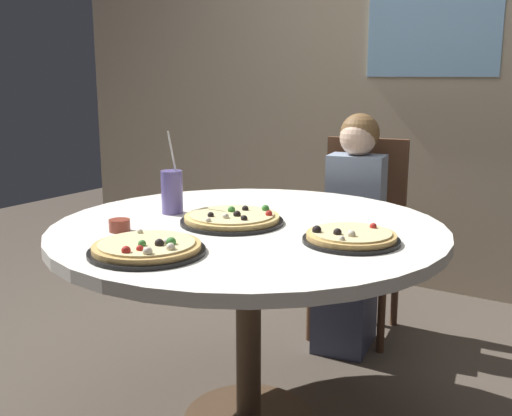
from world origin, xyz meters
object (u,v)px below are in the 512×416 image
Objects in this scene: dining_table at (248,248)px; pizza_cheese at (147,248)px; diner_child at (351,243)px; soda_cup at (173,192)px; chair_wooden at (361,225)px; sauce_bowl at (120,225)px; pizza_pepperoni at (351,237)px; pizza_veggie at (232,219)px.

dining_table is 0.46m from pizza_cheese.
diner_child is 3.53× the size of soda_cup.
chair_wooden is 1.39m from sauce_bowl.
soda_cup reaches higher than pizza_pepperoni.
dining_table is 4.42× the size of soda_cup.
pizza_veggie is 0.45m from pizza_pepperoni.
dining_table is 3.97× the size of pizza_cheese.
soda_cup reaches higher than pizza_cheese.
chair_wooden reaches higher than pizza_cheese.
pizza_cheese is at bearing -89.71° from pizza_veggie.
pizza_cheese is (-0.07, -1.30, 0.28)m from diner_child.
chair_wooden is 1.50m from pizza_cheese.
diner_child is 3.01× the size of pizza_veggie.
pizza_pepperoni is at bearing -68.98° from chair_wooden.
chair_wooden reaches higher than sauce_bowl.
diner_child is (0.03, -0.18, -0.05)m from chair_wooden.
pizza_pepperoni is at bearing -2.41° from dining_table.
chair_wooden is at bearing 87.58° from pizza_veggie.
chair_wooden is 0.88× the size of diner_child.
pizza_veggie is at bearing -94.73° from diner_child.
pizza_cheese and pizza_pepperoni have the same top height.
soda_cup is (-0.32, -1.03, 0.30)m from chair_wooden.
pizza_pepperoni is (0.45, 0.43, -0.00)m from pizza_cheese.
soda_cup reaches higher than pizza_veggie.
pizza_cheese is at bearing -29.62° from sauce_bowl.
pizza_veggie and pizza_cheese have the same top height.
pizza_pepperoni is (0.45, -0.00, -0.00)m from pizza_veggie.
diner_child is 1.33m from pizza_cheese.
sauce_bowl reaches higher than dining_table.
pizza_cheese is at bearing -58.06° from soda_cup.
soda_cup is 4.38× the size of sauce_bowl.
soda_cup is at bearing 179.28° from dining_table.
dining_table is 0.44m from sauce_bowl.
pizza_cheese is 0.62m from pizza_pepperoni.
pizza_veggie is at bearing 179.37° from pizza_pepperoni.
sauce_bowl is at bearing -130.78° from pizza_veggie.
diner_child is 3.58× the size of pizza_pepperoni.
chair_wooden is 1.07m from pizza_veggie.
soda_cup is (-0.28, 0.02, 0.06)m from pizza_veggie.
soda_cup is (-0.73, 0.02, 0.06)m from pizza_pepperoni.
pizza_pepperoni is at bearing 43.88° from pizza_cheese.
sauce_bowl is at bearing 150.38° from pizza_cheese.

